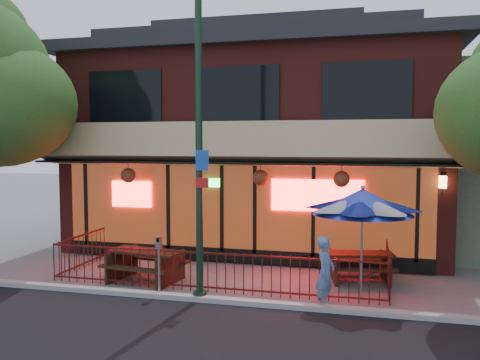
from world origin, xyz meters
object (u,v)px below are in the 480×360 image
object	(u,v)px
pedestrian	(325,273)
parking_meter_near	(159,256)
picnic_table_left	(146,261)
picnic_table_right	(359,262)
street_light	(199,162)
patio_umbrella	(362,202)

from	to	relation	value
pedestrian	parking_meter_near	size ratio (longest dim) A/B	1.11
picnic_table_left	picnic_table_right	bearing A→B (deg)	15.16
picnic_table_left	pedestrian	bearing A→B (deg)	-12.66
street_light	picnic_table_right	distance (m)	5.09
picnic_table_right	picnic_table_left	bearing A→B (deg)	-164.84
street_light	parking_meter_near	bearing A→B (deg)	179.85
patio_umbrella	street_light	bearing A→B (deg)	-162.83
patio_umbrella	parking_meter_near	size ratio (longest dim) A/B	1.84
picnic_table_left	patio_umbrella	bearing A→B (deg)	-0.00
street_light	patio_umbrella	size ratio (longest dim) A/B	2.67
picnic_table_right	pedestrian	distance (m)	2.61
picnic_table_left	patio_umbrella	size ratio (longest dim) A/B	0.80
parking_meter_near	street_light	bearing A→B (deg)	-0.15
picnic_table_right	patio_umbrella	bearing A→B (deg)	-87.48
pedestrian	parking_meter_near	bearing A→B (deg)	104.00
picnic_table_right	street_light	bearing A→B (deg)	-143.93
picnic_table_right	parking_meter_near	bearing A→B (deg)	-150.50
patio_umbrella	picnic_table_left	bearing A→B (deg)	180.00
picnic_table_left	parking_meter_near	distance (m)	1.45
pedestrian	parking_meter_near	xyz separation A→B (m)	(-3.83, -0.05, 0.17)
pedestrian	picnic_table_right	bearing A→B (deg)	-1.88
street_light	picnic_table_left	size ratio (longest dim) A/B	3.32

